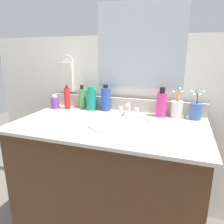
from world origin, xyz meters
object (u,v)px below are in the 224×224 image
(faucet, at_px, (128,110))
(cup_blue_plastic, at_px, (196,110))
(cup_white_ceramic, at_px, (177,108))
(hand_towel, at_px, (67,77))
(bottle_mouthwash_teal, at_px, (91,99))
(bottle_spray_red, at_px, (67,98))
(bottle_soap_pink, at_px, (161,104))
(bottle_toner_green, at_px, (82,98))
(bottle_cream_purple, at_px, (55,102))
(bottle_shampoo_blue, at_px, (106,99))

(faucet, xyz_separation_m, cup_blue_plastic, (0.42, 0.03, 0.03))
(cup_blue_plastic, distance_m, cup_white_ceramic, 0.12)
(hand_towel, height_order, bottle_mouthwash_teal, hand_towel)
(bottle_spray_red, bearing_deg, faucet, -0.77)
(bottle_soap_pink, height_order, cup_blue_plastic, same)
(hand_towel, distance_m, bottle_spray_red, 0.18)
(bottle_mouthwash_teal, xyz_separation_m, bottle_toner_green, (-0.08, 0.02, -0.00))
(bottle_cream_purple, relative_size, cup_white_ceramic, 0.52)
(hand_towel, relative_size, bottle_soap_pink, 1.15)
(cup_blue_plastic, bearing_deg, cup_white_ceramic, 172.11)
(bottle_spray_red, height_order, cup_white_ceramic, cup_white_ceramic)
(bottle_spray_red, height_order, bottle_cream_purple, bottle_spray_red)
(bottle_cream_purple, relative_size, bottle_mouthwash_teal, 0.60)
(bottle_shampoo_blue, xyz_separation_m, cup_blue_plastic, (0.60, -0.02, -0.03))
(bottle_spray_red, relative_size, bottle_toner_green, 1.06)
(cup_white_ceramic, bearing_deg, bottle_shampoo_blue, 179.74)
(bottle_shampoo_blue, height_order, cup_blue_plastic, cup_blue_plastic)
(faucet, distance_m, bottle_mouthwash_teal, 0.29)
(bottle_toner_green, height_order, cup_white_ceramic, cup_white_ceramic)
(hand_towel, xyz_separation_m, bottle_toner_green, (0.16, -0.06, -0.14))
(bottle_soap_pink, bearing_deg, faucet, -172.20)
(bottle_spray_red, distance_m, bottle_toner_green, 0.11)
(bottle_spray_red, distance_m, cup_white_ceramic, 0.78)
(cup_blue_plastic, xyz_separation_m, cup_white_ceramic, (-0.11, 0.02, -0.00))
(hand_towel, distance_m, bottle_toner_green, 0.22)
(bottle_soap_pink, relative_size, bottle_toner_green, 1.10)
(faucet, relative_size, bottle_soap_pink, 0.84)
(bottle_spray_red, xyz_separation_m, cup_white_ceramic, (0.78, 0.04, -0.03))
(bottle_shampoo_blue, height_order, cup_white_ceramic, cup_white_ceramic)
(hand_towel, bearing_deg, faucet, -12.17)
(cup_blue_plastic, bearing_deg, bottle_mouthwash_teal, 179.67)
(bottle_spray_red, bearing_deg, cup_blue_plastic, 1.66)
(bottle_soap_pink, relative_size, cup_white_ceramic, 0.99)
(hand_towel, distance_m, bottle_cream_purple, 0.22)
(bottle_cream_purple, xyz_separation_m, bottle_toner_green, (0.19, 0.07, 0.03))
(bottle_spray_red, height_order, bottle_toner_green, bottle_spray_red)
(faucet, bearing_deg, bottle_spray_red, 179.23)
(faucet, relative_size, bottle_shampoo_blue, 0.86)
(bottle_spray_red, relative_size, bottle_cream_purple, 1.82)
(bottle_cream_purple, relative_size, bottle_toner_green, 0.58)
(bottle_toner_green, distance_m, cup_blue_plastic, 0.79)
(bottle_cream_purple, bearing_deg, bottle_spray_red, 11.11)
(bottle_soap_pink, height_order, bottle_cream_purple, bottle_soap_pink)
(faucet, height_order, bottle_cream_purple, bottle_cream_purple)
(hand_towel, bearing_deg, bottle_mouthwash_teal, -17.84)
(cup_white_ceramic, bearing_deg, faucet, -171.18)
(hand_towel, relative_size, cup_white_ceramic, 1.14)
(faucet, xyz_separation_m, bottle_cream_purple, (-0.56, -0.01, 0.02))
(bottle_soap_pink, bearing_deg, bottle_shampoo_blue, 176.93)
(bottle_shampoo_blue, xyz_separation_m, bottle_toner_green, (-0.19, 0.00, -0.01))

